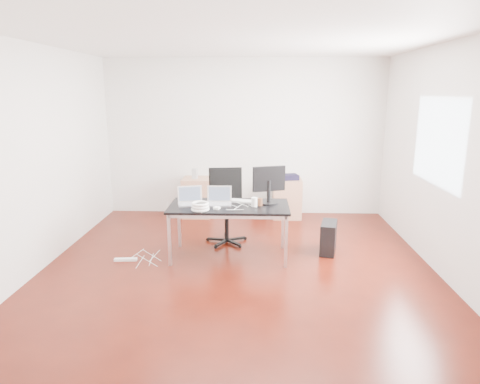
{
  "coord_description": "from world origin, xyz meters",
  "views": [
    {
      "loc": [
        0.23,
        -5.24,
        2.22
      ],
      "look_at": [
        0.0,
        0.55,
        0.85
      ],
      "focal_mm": 32.0,
      "sensor_mm": 36.0,
      "label": 1
    }
  ],
  "objects_px": {
    "filing_cabinet_left": "(197,197)",
    "filing_cabinet_right": "(287,198)",
    "desk": "(229,209)",
    "pc_tower": "(328,238)",
    "office_chair": "(226,202)"
  },
  "relations": [
    {
      "from": "desk",
      "to": "pc_tower",
      "type": "xyz_separation_m",
      "value": [
        1.38,
        0.2,
        -0.46
      ]
    },
    {
      "from": "filing_cabinet_right",
      "to": "pc_tower",
      "type": "bearing_deg",
      "value": -74.98
    },
    {
      "from": "desk",
      "to": "pc_tower",
      "type": "distance_m",
      "value": 1.47
    },
    {
      "from": "office_chair",
      "to": "filing_cabinet_left",
      "type": "distance_m",
      "value": 1.48
    },
    {
      "from": "office_chair",
      "to": "pc_tower",
      "type": "relative_size",
      "value": 2.4
    },
    {
      "from": "filing_cabinet_left",
      "to": "filing_cabinet_right",
      "type": "distance_m",
      "value": 1.62
    },
    {
      "from": "office_chair",
      "to": "filing_cabinet_right",
      "type": "xyz_separation_m",
      "value": [
        1.0,
        1.31,
        -0.26
      ]
    },
    {
      "from": "filing_cabinet_right",
      "to": "pc_tower",
      "type": "distance_m",
      "value": 1.81
    },
    {
      "from": "office_chair",
      "to": "pc_tower",
      "type": "distance_m",
      "value": 1.58
    },
    {
      "from": "filing_cabinet_left",
      "to": "pc_tower",
      "type": "distance_m",
      "value": 2.73
    },
    {
      "from": "office_chair",
      "to": "filing_cabinet_right",
      "type": "distance_m",
      "value": 1.67
    },
    {
      "from": "pc_tower",
      "to": "desk",
      "type": "bearing_deg",
      "value": -157.85
    },
    {
      "from": "filing_cabinet_left",
      "to": "pc_tower",
      "type": "relative_size",
      "value": 1.56
    },
    {
      "from": "office_chair",
      "to": "filing_cabinet_left",
      "type": "height_order",
      "value": "office_chair"
    },
    {
      "from": "office_chair",
      "to": "filing_cabinet_right",
      "type": "relative_size",
      "value": 1.54
    }
  ]
}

